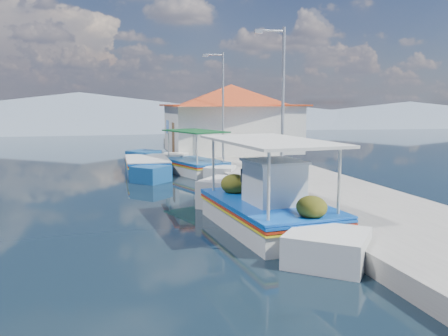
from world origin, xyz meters
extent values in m
plane|color=black|center=(0.00, 0.00, 0.00)|extent=(160.00, 160.00, 0.00)
cube|color=gray|center=(5.90, 6.00, 0.25)|extent=(5.00, 44.00, 0.50)
cylinder|color=#A5A8AD|center=(3.80, -3.00, 0.65)|extent=(0.20, 0.20, 0.30)
cylinder|color=#A5A8AD|center=(3.80, 2.00, 0.65)|extent=(0.20, 0.20, 0.30)
cylinder|color=#A5A8AD|center=(3.80, 8.00, 0.65)|extent=(0.20, 0.20, 0.30)
cylinder|color=#A5A8AD|center=(3.80, 14.00, 0.65)|extent=(0.20, 0.20, 0.30)
cube|color=silver|center=(2.59, -2.01, 0.25)|extent=(2.96, 5.16, 1.08)
cube|color=silver|center=(2.89, 1.25, 0.39)|extent=(2.54, 2.54, 1.20)
cube|color=silver|center=(2.29, -5.18, 0.25)|extent=(2.47, 2.47, 1.03)
cube|color=#0E4FB7|center=(2.59, -2.01, 0.75)|extent=(3.05, 5.32, 0.07)
cube|color=#B6280F|center=(2.59, -2.01, 0.66)|extent=(3.05, 5.32, 0.06)
cube|color=yellow|center=(2.59, -2.01, 0.58)|extent=(3.05, 5.32, 0.05)
cube|color=#0E4FB7|center=(2.59, -2.01, 0.83)|extent=(3.07, 5.27, 0.06)
cube|color=brown|center=(2.59, -2.01, 0.80)|extent=(2.75, 5.05, 0.06)
cube|color=silver|center=(2.56, -2.35, 1.43)|extent=(1.51, 1.60, 1.25)
cube|color=silver|center=(2.56, -2.35, 2.08)|extent=(1.65, 1.73, 0.07)
cylinder|color=beige|center=(1.78, 0.15, 1.71)|extent=(0.08, 0.08, 1.82)
cylinder|color=beige|center=(3.78, -0.04, 1.71)|extent=(0.08, 0.08, 1.82)
cylinder|color=beige|center=(1.39, -3.99, 1.71)|extent=(0.08, 0.08, 1.82)
cylinder|color=beige|center=(3.39, -4.18, 1.71)|extent=(0.08, 0.08, 1.82)
cube|color=silver|center=(2.59, -2.01, 2.62)|extent=(3.09, 5.17, 0.08)
ellipsoid|color=#444412|center=(2.28, -0.38, 1.12)|extent=(0.87, 0.95, 0.65)
ellipsoid|color=#444412|center=(3.13, 0.11, 1.07)|extent=(0.73, 0.80, 0.55)
ellipsoid|color=#444412|center=(2.62, -4.08, 1.09)|extent=(0.78, 0.85, 0.58)
sphere|color=#FF4808|center=(3.79, -1.44, 1.65)|extent=(0.46, 0.46, 0.46)
cube|color=silver|center=(2.62, 9.19, 0.21)|extent=(3.03, 4.07, 0.93)
cube|color=silver|center=(3.42, 11.50, 0.33)|extent=(1.88, 1.88, 1.03)
cube|color=silver|center=(1.85, 6.95, 0.21)|extent=(1.83, 1.83, 0.88)
cube|color=#0E4FB7|center=(2.62, 9.19, 0.64)|extent=(3.12, 4.19, 0.06)
cube|color=#B6280F|center=(2.62, 9.19, 0.57)|extent=(3.12, 4.19, 0.05)
cube|color=yellow|center=(2.62, 9.19, 0.50)|extent=(3.12, 4.19, 0.04)
cube|color=navy|center=(2.62, 9.19, 0.71)|extent=(3.13, 4.17, 0.05)
cube|color=brown|center=(2.62, 9.19, 0.68)|extent=(2.86, 3.95, 0.05)
cylinder|color=beige|center=(2.38, 10.89, 1.47)|extent=(0.07, 0.07, 1.56)
cylinder|color=beige|center=(3.86, 10.38, 1.47)|extent=(0.07, 0.07, 1.56)
cylinder|color=beige|center=(1.39, 8.00, 1.47)|extent=(0.07, 0.07, 1.56)
cylinder|color=beige|center=(2.87, 7.49, 1.47)|extent=(0.07, 0.07, 1.56)
cube|color=#0E461F|center=(2.62, 9.19, 2.25)|extent=(3.12, 4.10, 0.07)
cube|color=navy|center=(0.15, 9.69, 0.25)|extent=(2.13, 3.92, 1.08)
cube|color=navy|center=(0.09, 12.29, 0.39)|extent=(2.08, 2.08, 1.19)
cube|color=navy|center=(0.20, 7.18, 0.25)|extent=(2.03, 2.03, 1.02)
cube|color=#0E4FB7|center=(0.15, 9.69, 0.75)|extent=(2.20, 4.04, 0.07)
cube|color=#B6280F|center=(0.15, 9.69, 0.66)|extent=(2.20, 4.04, 0.06)
cube|color=yellow|center=(0.15, 9.69, 0.58)|extent=(2.20, 4.04, 0.05)
cube|color=silver|center=(0.15, 9.69, 0.83)|extent=(2.22, 4.00, 0.06)
cube|color=brown|center=(0.15, 9.69, 0.80)|extent=(1.97, 3.84, 0.06)
cube|color=white|center=(6.20, 15.00, 2.00)|extent=(8.00, 6.00, 3.00)
cube|color=#A63317|center=(6.20, 15.00, 3.55)|extent=(8.64, 6.48, 0.10)
pyramid|color=#A63317|center=(6.20, 15.00, 4.20)|extent=(10.49, 10.49, 1.40)
cube|color=brown|center=(2.22, 14.00, 1.50)|extent=(0.06, 1.00, 2.00)
cube|color=#0E4FB7|center=(2.22, 16.50, 2.10)|extent=(0.06, 1.20, 0.90)
cylinder|color=#A5A8AD|center=(4.60, 2.00, 3.50)|extent=(0.12, 0.12, 6.00)
cylinder|color=#A5A8AD|center=(4.10, 2.00, 6.35)|extent=(1.00, 0.08, 0.08)
cube|color=#A5A8AD|center=(3.60, 2.00, 6.30)|extent=(0.30, 0.14, 0.14)
cylinder|color=#A5A8AD|center=(4.60, 11.00, 3.50)|extent=(0.12, 0.12, 6.00)
cylinder|color=#A5A8AD|center=(4.10, 11.00, 6.35)|extent=(1.00, 0.08, 0.08)
cube|color=#A5A8AD|center=(3.60, 11.00, 6.30)|extent=(0.30, 0.14, 0.14)
cone|color=slate|center=(-5.00, 56.00, 2.45)|extent=(96.00, 96.00, 5.50)
cone|color=slate|center=(25.00, 56.00, 1.60)|extent=(76.80, 76.80, 3.80)
cone|color=slate|center=(50.00, 56.00, 1.80)|extent=(89.60, 89.60, 4.20)
camera|label=1|loc=(-2.09, -14.64, 3.73)|focal=37.32mm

